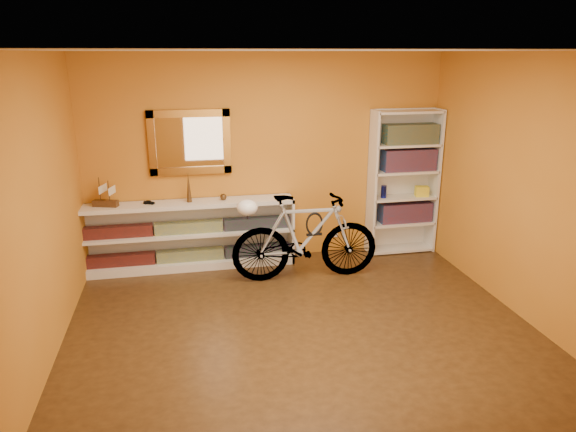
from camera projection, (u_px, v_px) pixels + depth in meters
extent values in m
cube|color=#321E0E|center=(302.00, 330.00, 5.11)|extent=(4.50, 4.00, 0.01)
cube|color=silver|center=(305.00, 50.00, 4.33)|extent=(4.50, 4.00, 0.01)
cube|color=#B96D1B|center=(267.00, 159.00, 6.60)|extent=(4.50, 0.01, 2.60)
cube|color=#B96D1B|center=(35.00, 216.00, 4.29)|extent=(0.01, 4.00, 2.60)
cube|color=#B96D1B|center=(527.00, 189.00, 5.15)|extent=(0.01, 4.00, 2.60)
cube|color=brown|center=(190.00, 142.00, 6.30)|extent=(0.98, 0.06, 0.78)
cube|color=silver|center=(334.00, 234.00, 7.06)|extent=(0.09, 0.02, 0.09)
cube|color=black|center=(190.00, 255.00, 6.54)|extent=(2.50, 0.13, 0.14)
cube|color=navy|center=(189.00, 227.00, 6.43)|extent=(2.50, 0.13, 0.14)
imported|color=black|center=(149.00, 204.00, 6.27)|extent=(0.00, 0.01, 0.00)
cone|color=#50361B|center=(189.00, 187.00, 6.31)|extent=(0.06, 0.06, 0.37)
sphere|color=#50361B|center=(223.00, 197.00, 6.43)|extent=(0.08, 0.08, 0.08)
cube|color=maroon|center=(405.00, 212.00, 7.01)|extent=(0.70, 0.22, 0.26)
cube|color=maroon|center=(409.00, 160.00, 6.80)|extent=(0.70, 0.22, 0.28)
cube|color=#184C56|center=(410.00, 134.00, 6.70)|extent=(0.70, 0.22, 0.25)
cylinder|color=navy|center=(384.00, 192.00, 6.84)|extent=(0.07, 0.07, 0.16)
cube|color=maroon|center=(391.00, 136.00, 6.69)|extent=(0.19, 0.19, 0.19)
cube|color=yellow|center=(422.00, 191.00, 6.93)|extent=(0.19, 0.14, 0.13)
imported|color=silver|center=(306.00, 237.00, 6.13)|extent=(0.51, 1.78, 1.04)
ellipsoid|color=white|center=(247.00, 207.00, 5.90)|extent=(0.24, 0.23, 0.18)
torus|color=black|center=(314.00, 224.00, 6.10)|extent=(0.21, 0.02, 0.21)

